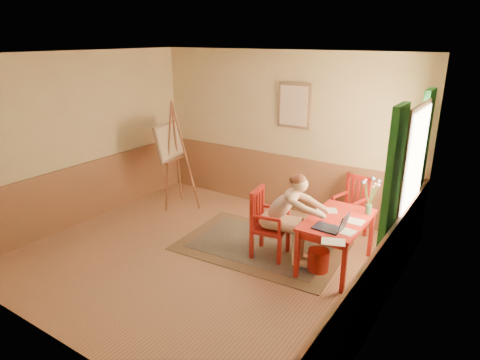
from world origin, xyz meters
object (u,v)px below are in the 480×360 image
Objects in this scene: table at (337,225)px; laptop at (333,226)px; chair_left at (267,223)px; easel at (172,145)px; figure at (287,213)px; chair_back at (352,207)px.

laptop is (0.07, -0.37, 0.14)m from table.
chair_left is 2.57m from easel.
chair_back is at bearing 68.74° from figure.
chair_left is at bearing -16.28° from easel.
laptop is at bearing -7.44° from chair_left.
table is 0.69m from figure.
chair_left is (-0.94, -0.24, -0.13)m from table.
figure is (0.28, 0.03, 0.21)m from chair_left.
laptop is (0.23, -1.43, 0.29)m from chair_back.
laptop reaches higher than chair_back.
easel reaches higher than laptop.
chair_left is 1.05m from laptop.
table is 0.93× the size of figure.
chair_back is 0.75× the size of figure.
chair_left is at bearing -120.77° from chair_back.
laptop is 3.52m from easel.
chair_left reaches higher than table.
chair_left is 1.04× the size of chair_back.
chair_back is at bearing 98.73° from table.
figure is 0.75m from laptop.
easel reaches higher than chair_left.
chair_back is at bearing 99.26° from laptop.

